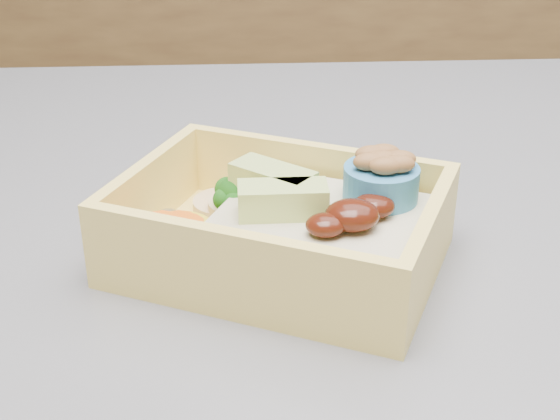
{
  "coord_description": "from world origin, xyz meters",
  "views": [
    {
      "loc": [
        0.08,
        -0.47,
        1.16
      ],
      "look_at": [
        0.1,
        -0.08,
        0.95
      ],
      "focal_mm": 50.0,
      "sensor_mm": 36.0,
      "label": 1
    }
  ],
  "objects": [
    {
      "name": "bento_box",
      "position": [
        0.11,
        -0.08,
        0.94
      ],
      "size": [
        0.22,
        0.19,
        0.07
      ],
      "rotation": [
        0.0,
        0.0,
        -0.43
      ],
      "color": "#FFDD69",
      "rests_on": "island"
    }
  ]
}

